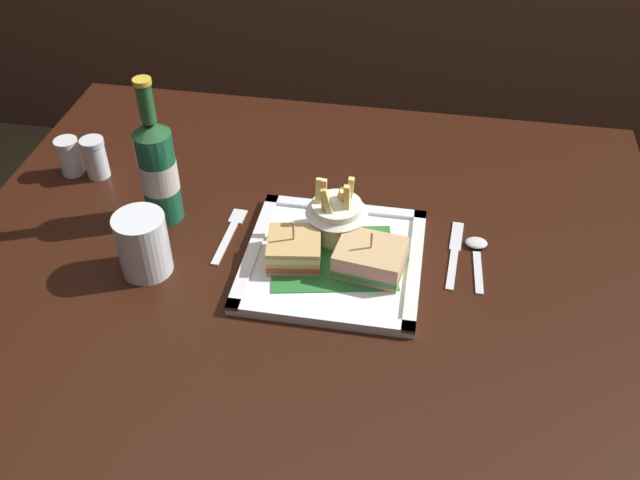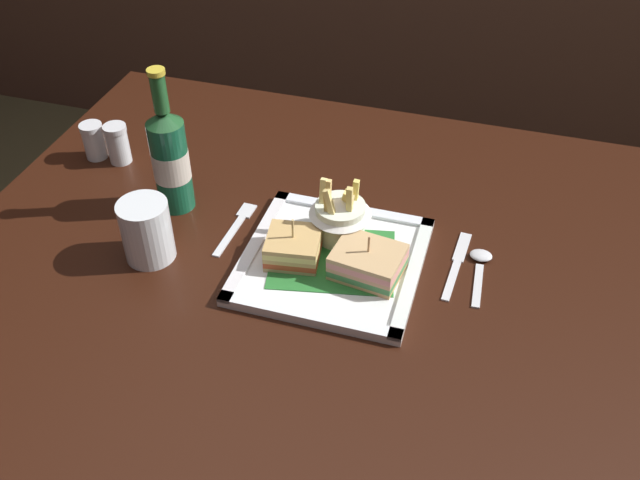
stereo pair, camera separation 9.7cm
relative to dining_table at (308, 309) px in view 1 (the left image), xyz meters
The scene contains 12 objects.
dining_table is the anchor object (origin of this frame).
square_plate 0.14m from the dining_table, 13.04° to the right, with size 0.27×0.27×0.02m.
sandwich_half_left 0.16m from the dining_table, 122.53° to the right, with size 0.09×0.09×0.08m.
sandwich_half_right 0.19m from the dining_table, 13.15° to the right, with size 0.11×0.10×0.07m.
fries_cup 0.19m from the dining_table, 50.59° to the left, with size 0.10×0.10×0.10m.
beer_bottle 0.34m from the dining_table, 166.95° to the left, with size 0.06×0.06×0.25m.
water_glass 0.30m from the dining_table, 163.05° to the right, with size 0.08×0.08×0.10m.
fork 0.18m from the dining_table, 166.05° to the left, with size 0.03×0.14×0.00m.
knife 0.26m from the dining_table, 11.94° to the left, with size 0.02×0.16×0.00m.
spoon 0.30m from the dining_table, 11.45° to the left, with size 0.04×0.13×0.01m.
salt_shaker 0.51m from the dining_table, 161.96° to the left, with size 0.04×0.04×0.07m.
pepper_shaker 0.46m from the dining_table, 159.93° to the left, with size 0.04×0.04×0.08m.
Camera 1 is at (0.16, -0.81, 1.49)m, focal length 39.41 mm.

